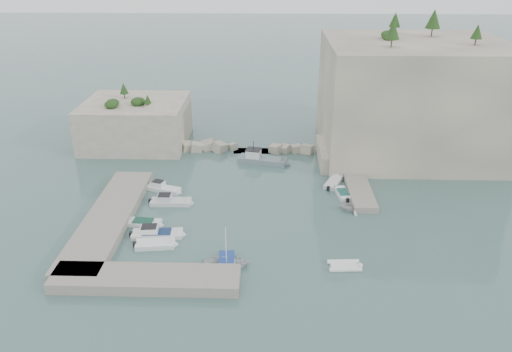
{
  "coord_description": "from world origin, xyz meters",
  "views": [
    {
      "loc": [
        1.7,
        -51.28,
        29.43
      ],
      "look_at": [
        0.0,
        6.0,
        3.0
      ],
      "focal_mm": 35.0,
      "sensor_mm": 36.0,
      "label": 1
    }
  ],
  "objects_px": {
    "motorboat_b": "(171,204)",
    "rowboat": "(227,267)",
    "motorboat_c": "(143,225)",
    "motorboat_a": "(163,191)",
    "tender_east_d": "(336,169)",
    "tender_east_b": "(343,196)",
    "tender_east_a": "(351,210)",
    "motorboat_d": "(158,236)",
    "inflatable_dinghy": "(344,267)",
    "work_boat": "(263,163)",
    "tender_east_c": "(333,184)",
    "motorboat_e": "(155,246)"
  },
  "relations": [
    {
      "from": "rowboat",
      "to": "motorboat_d",
      "type": "bearing_deg",
      "value": 51.92
    },
    {
      "from": "motorboat_e",
      "to": "tender_east_c",
      "type": "relative_size",
      "value": 0.97
    },
    {
      "from": "motorboat_a",
      "to": "motorboat_b",
      "type": "xyz_separation_m",
      "value": [
        1.72,
        -3.68,
        0.0
      ]
    },
    {
      "from": "motorboat_b",
      "to": "rowboat",
      "type": "xyz_separation_m",
      "value": [
        8.11,
        -13.28,
        0.0
      ]
    },
    {
      "from": "tender_east_b",
      "to": "tender_east_c",
      "type": "distance_m",
      "value": 3.56
    },
    {
      "from": "tender_east_c",
      "to": "motorboat_a",
      "type": "bearing_deg",
      "value": 120.85
    },
    {
      "from": "motorboat_b",
      "to": "tender_east_a",
      "type": "height_order",
      "value": "tender_east_a"
    },
    {
      "from": "motorboat_a",
      "to": "tender_east_d",
      "type": "height_order",
      "value": "tender_east_d"
    },
    {
      "from": "motorboat_c",
      "to": "tender_east_a",
      "type": "distance_m",
      "value": 25.02
    },
    {
      "from": "motorboat_c",
      "to": "motorboat_a",
      "type": "bearing_deg",
      "value": 92.11
    },
    {
      "from": "motorboat_b",
      "to": "motorboat_c",
      "type": "relative_size",
      "value": 1.23
    },
    {
      "from": "motorboat_d",
      "to": "tender_east_b",
      "type": "xyz_separation_m",
      "value": [
        21.99,
        10.58,
        0.0
      ]
    },
    {
      "from": "motorboat_b",
      "to": "motorboat_d",
      "type": "xyz_separation_m",
      "value": [
        -0.09,
        -7.7,
        0.0
      ]
    },
    {
      "from": "motorboat_b",
      "to": "motorboat_c",
      "type": "distance_m",
      "value": 5.74
    },
    {
      "from": "motorboat_d",
      "to": "work_boat",
      "type": "height_order",
      "value": "work_boat"
    },
    {
      "from": "work_boat",
      "to": "motorboat_c",
      "type": "bearing_deg",
      "value": -113.06
    },
    {
      "from": "motorboat_b",
      "to": "motorboat_d",
      "type": "bearing_deg",
      "value": -91.34
    },
    {
      "from": "tender_east_a",
      "to": "tender_east_b",
      "type": "height_order",
      "value": "tender_east_a"
    },
    {
      "from": "motorboat_c",
      "to": "tender_east_d",
      "type": "xyz_separation_m",
      "value": [
        24.3,
        16.63,
        0.0
      ]
    },
    {
      "from": "rowboat",
      "to": "tender_east_a",
      "type": "height_order",
      "value": "tender_east_a"
    },
    {
      "from": "tender_east_b",
      "to": "tender_east_d",
      "type": "bearing_deg",
      "value": -10.48
    },
    {
      "from": "motorboat_b",
      "to": "tender_east_b",
      "type": "bearing_deg",
      "value": 6.84
    },
    {
      "from": "motorboat_e",
      "to": "rowboat",
      "type": "height_order",
      "value": "rowboat"
    },
    {
      "from": "motorboat_e",
      "to": "tender_east_d",
      "type": "distance_m",
      "value": 30.44
    },
    {
      "from": "inflatable_dinghy",
      "to": "work_boat",
      "type": "bearing_deg",
      "value": 104.63
    },
    {
      "from": "motorboat_b",
      "to": "work_boat",
      "type": "relative_size",
      "value": 0.71
    },
    {
      "from": "rowboat",
      "to": "tender_east_b",
      "type": "bearing_deg",
      "value": -44.3
    },
    {
      "from": "motorboat_c",
      "to": "tender_east_d",
      "type": "relative_size",
      "value": 0.97
    },
    {
      "from": "motorboat_b",
      "to": "tender_east_c",
      "type": "relative_size",
      "value": 1.18
    },
    {
      "from": "motorboat_d",
      "to": "inflatable_dinghy",
      "type": "xyz_separation_m",
      "value": [
        20.09,
        -5.31,
        0.0
      ]
    },
    {
      "from": "tender_east_b",
      "to": "tender_east_c",
      "type": "relative_size",
      "value": 0.89
    },
    {
      "from": "motorboat_c",
      "to": "tender_east_c",
      "type": "xyz_separation_m",
      "value": [
        23.3,
        11.62,
        0.0
      ]
    },
    {
      "from": "inflatable_dinghy",
      "to": "tender_east_d",
      "type": "bearing_deg",
      "value": 81.57
    },
    {
      "from": "motorboat_d",
      "to": "tender_east_a",
      "type": "relative_size",
      "value": 1.88
    },
    {
      "from": "tender_east_a",
      "to": "tender_east_b",
      "type": "relative_size",
      "value": 0.78
    },
    {
      "from": "motorboat_e",
      "to": "tender_east_a",
      "type": "relative_size",
      "value": 1.39
    },
    {
      "from": "motorboat_d",
      "to": "motorboat_e",
      "type": "height_order",
      "value": "motorboat_d"
    },
    {
      "from": "tender_east_d",
      "to": "tender_east_b",
      "type": "bearing_deg",
      "value": 160.17
    },
    {
      "from": "rowboat",
      "to": "work_boat",
      "type": "height_order",
      "value": "work_boat"
    },
    {
      "from": "tender_east_a",
      "to": "work_boat",
      "type": "bearing_deg",
      "value": 29.15
    },
    {
      "from": "motorboat_d",
      "to": "tender_east_c",
      "type": "height_order",
      "value": "motorboat_d"
    },
    {
      "from": "motorboat_a",
      "to": "motorboat_e",
      "type": "distance_m",
      "value": 13.54
    },
    {
      "from": "motorboat_d",
      "to": "rowboat",
      "type": "xyz_separation_m",
      "value": [
        8.2,
        -5.58,
        0.0
      ]
    },
    {
      "from": "motorboat_e",
      "to": "work_boat",
      "type": "xyz_separation_m",
      "value": [
        11.19,
        23.13,
        0.0
      ]
    },
    {
      "from": "motorboat_b",
      "to": "tender_east_a",
      "type": "bearing_deg",
      "value": -3.35
    },
    {
      "from": "motorboat_b",
      "to": "rowboat",
      "type": "distance_m",
      "value": 15.56
    },
    {
      "from": "motorboat_a",
      "to": "tender_east_a",
      "type": "bearing_deg",
      "value": 7.52
    },
    {
      "from": "inflatable_dinghy",
      "to": "tender_east_a",
      "type": "height_order",
      "value": "tender_east_a"
    },
    {
      "from": "motorboat_b",
      "to": "tender_east_a",
      "type": "distance_m",
      "value": 22.44
    },
    {
      "from": "motorboat_a",
      "to": "motorboat_e",
      "type": "xyz_separation_m",
      "value": [
        1.82,
        -13.42,
        0.0
      ]
    }
  ]
}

